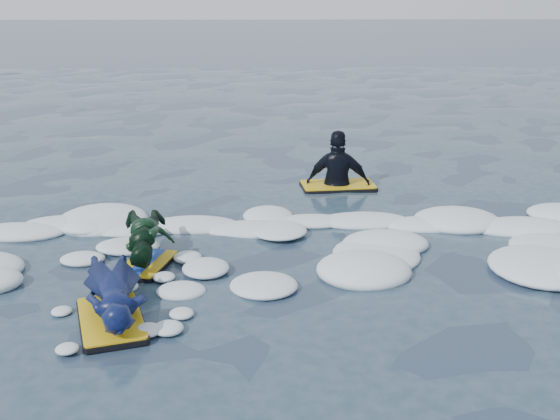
{
  "coord_description": "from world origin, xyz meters",
  "views": [
    {
      "loc": [
        0.64,
        -7.79,
        3.32
      ],
      "look_at": [
        0.86,
        1.6,
        0.26
      ],
      "focal_mm": 45.0,
      "sensor_mm": 36.0,
      "label": 1
    }
  ],
  "objects": [
    {
      "name": "ground",
      "position": [
        0.0,
        0.0,
        0.0
      ],
      "size": [
        120.0,
        120.0,
        0.0
      ],
      "primitive_type": "plane",
      "color": "#162336",
      "rests_on": "ground"
    },
    {
      "name": "foam_band",
      "position": [
        0.0,
        1.03,
        0.0
      ],
      "size": [
        12.0,
        3.1,
        0.3
      ],
      "primitive_type": null,
      "color": "white",
      "rests_on": "ground"
    },
    {
      "name": "prone_woman_unit",
      "position": [
        -0.92,
        -1.11,
        0.23
      ],
      "size": [
        1.04,
        1.82,
        0.45
      ],
      "rotation": [
        0.0,
        0.0,
        1.87
      ],
      "color": "black",
      "rests_on": "ground"
    },
    {
      "name": "prone_child_unit",
      "position": [
        -0.8,
        0.35,
        0.28
      ],
      "size": [
        0.79,
        1.43,
        0.54
      ],
      "rotation": [
        0.0,
        0.0,
        1.32
      ],
      "color": "black",
      "rests_on": "ground"
    },
    {
      "name": "waiting_rider_unit",
      "position": [
        1.88,
        3.52,
        0.07
      ],
      "size": [
        1.3,
        0.81,
        1.85
      ],
      "rotation": [
        0.0,
        0.0,
        0.11
      ],
      "color": "black",
      "rests_on": "ground"
    }
  ]
}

